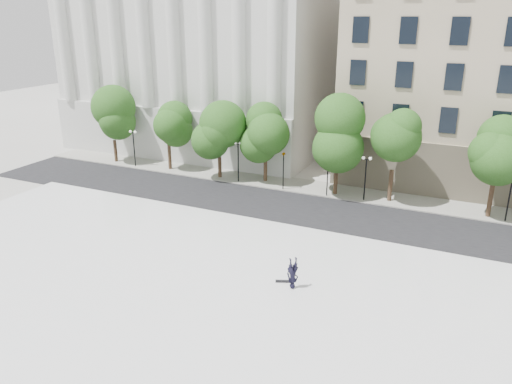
# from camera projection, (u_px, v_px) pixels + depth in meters

# --- Properties ---
(ground) EXTENTS (160.00, 160.00, 0.00)m
(ground) POSITION_uv_depth(u_px,v_px,m) (155.00, 317.00, 27.14)
(ground) COLOR beige
(ground) RESTS_ON ground
(plaza) EXTENTS (44.00, 22.00, 0.45)m
(plaza) POSITION_uv_depth(u_px,v_px,m) (185.00, 288.00, 29.63)
(plaza) COLOR silver
(plaza) RESTS_ON ground
(street) EXTENTS (60.00, 8.00, 0.02)m
(street) POSITION_uv_depth(u_px,v_px,m) (280.00, 208.00, 42.53)
(street) COLOR black
(street) RESTS_ON ground
(far_sidewalk) EXTENTS (60.00, 4.00, 0.12)m
(far_sidewalk) POSITION_uv_depth(u_px,v_px,m) (304.00, 186.00, 47.64)
(far_sidewalk) COLOR #99968D
(far_sidewalk) RESTS_ON ground
(building_west) EXTENTS (31.50, 27.65, 25.60)m
(building_west) POSITION_uv_depth(u_px,v_px,m) (219.00, 37.00, 62.53)
(building_west) COLOR beige
(building_west) RESTS_ON ground
(traffic_light_west) EXTENTS (0.69, 1.57, 4.12)m
(traffic_light_west) POSITION_uv_depth(u_px,v_px,m) (284.00, 153.00, 45.59)
(traffic_light_west) COLOR black
(traffic_light_west) RESTS_ON ground
(traffic_light_east) EXTENTS (0.65, 1.75, 4.19)m
(traffic_light_east) POSITION_uv_depth(u_px,v_px,m) (328.00, 157.00, 43.87)
(traffic_light_east) COLOR black
(traffic_light_east) RESTS_ON ground
(person_lying) EXTENTS (1.81, 1.92, 0.53)m
(person_lying) POSITION_uv_depth(u_px,v_px,m) (293.00, 284.00, 29.09)
(person_lying) COLOR black
(person_lying) RESTS_ON plaza
(skateboard) EXTENTS (0.87, 0.52, 0.09)m
(skateboard) POSITION_uv_depth(u_px,v_px,m) (283.00, 281.00, 29.81)
(skateboard) COLOR black
(skateboard) RESTS_ON plaza
(street_trees) EXTENTS (47.23, 5.26, 7.82)m
(street_trees) POSITION_uv_depth(u_px,v_px,m) (297.00, 135.00, 45.65)
(street_trees) COLOR #382619
(street_trees) RESTS_ON ground
(lamp_posts) EXTENTS (37.03, 0.28, 4.53)m
(lamp_posts) POSITION_uv_depth(u_px,v_px,m) (299.00, 161.00, 45.53)
(lamp_posts) COLOR black
(lamp_posts) RESTS_ON ground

